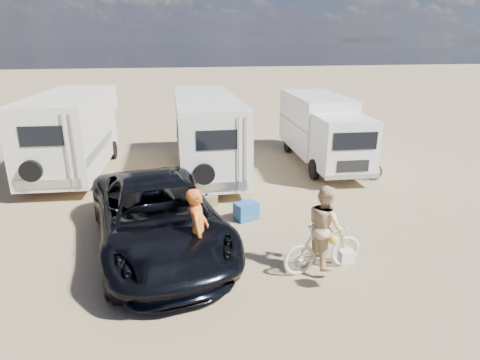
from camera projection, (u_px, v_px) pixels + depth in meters
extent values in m
plane|color=#9B825D|center=(253.00, 259.00, 9.37)|extent=(140.00, 140.00, 0.00)
imported|color=black|center=(157.00, 216.00, 9.65)|extent=(3.79, 6.41, 1.67)
imported|color=#C33402|center=(199.00, 259.00, 8.53)|extent=(1.74, 0.86, 0.87)
imported|color=beige|center=(323.00, 247.00, 8.74)|extent=(1.93, 0.80, 1.13)
imported|color=#CE5E23|center=(198.00, 238.00, 8.37)|extent=(0.55, 0.73, 1.83)
imported|color=#DAB98B|center=(324.00, 233.00, 8.63)|extent=(0.80, 0.96, 1.79)
imported|color=black|center=(358.00, 168.00, 14.47)|extent=(1.87, 0.87, 0.95)
cube|color=#225695|center=(246.00, 211.00, 11.40)|extent=(0.73, 0.63, 0.49)
cube|color=olive|center=(210.00, 200.00, 12.41)|extent=(0.45, 0.45, 0.34)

